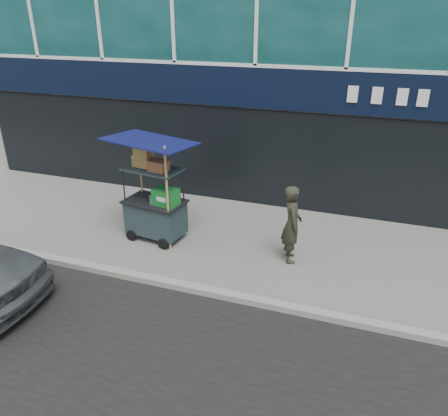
% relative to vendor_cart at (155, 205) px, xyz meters
% --- Properties ---
extents(ground, '(80.00, 80.00, 0.00)m').
position_rel_vendor_cart_xyz_m(ground, '(1.43, -1.39, -0.80)').
color(ground, slate).
rests_on(ground, ground).
extents(curb, '(80.00, 0.18, 0.12)m').
position_rel_vendor_cart_xyz_m(curb, '(1.43, -1.59, -0.74)').
color(curb, gray).
rests_on(curb, ground).
extents(vendor_cart, '(1.83, 1.41, 2.27)m').
position_rel_vendor_cart_xyz_m(vendor_cart, '(0.00, 0.00, 0.00)').
color(vendor_cart, '#1A2A2C').
rests_on(vendor_cart, ground).
extents(vendor_man, '(0.54, 0.66, 1.57)m').
position_rel_vendor_cart_xyz_m(vendor_man, '(2.91, 0.05, -0.01)').
color(vendor_man, '#29291E').
rests_on(vendor_man, ground).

